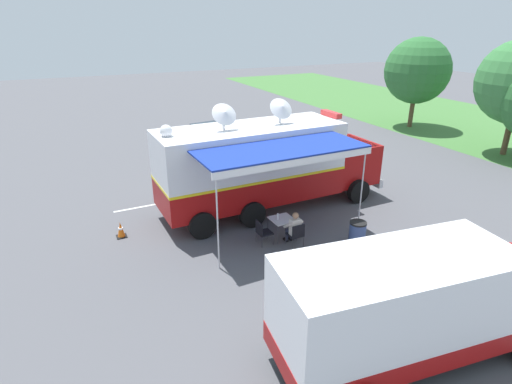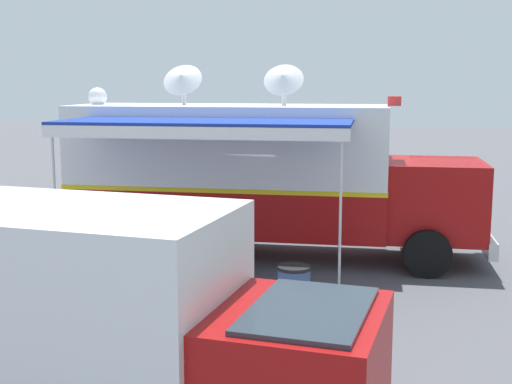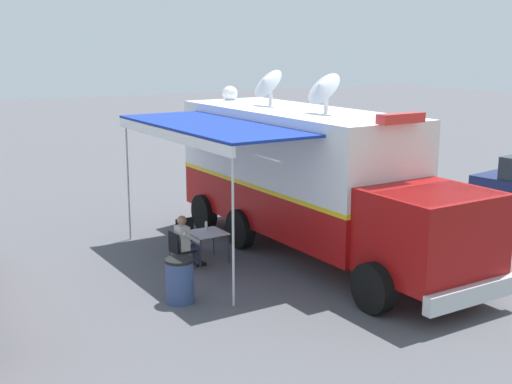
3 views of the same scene
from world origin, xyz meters
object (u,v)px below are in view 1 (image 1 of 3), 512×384
at_px(seated_responder, 294,227).
at_px(trash_bin, 357,234).
at_px(traffic_cone, 121,230).
at_px(folding_chair_beside_table, 262,231).
at_px(command_truck, 268,163).
at_px(support_truck, 415,306).
at_px(folding_table, 282,220).
at_px(car_behind_truck, 215,139).
at_px(water_bottle, 278,216).
at_px(folding_chair_at_table, 296,233).

bearing_deg(seated_responder, trash_bin, 61.76).
bearing_deg(seated_responder, traffic_cone, -120.47).
bearing_deg(folding_chair_beside_table, command_truck, 149.64).
height_order(traffic_cone, support_truck, support_truck).
bearing_deg(trash_bin, folding_table, -129.01).
distance_m(trash_bin, car_behind_truck, 12.22).
bearing_deg(command_truck, traffic_cone, -90.25).
height_order(seated_responder, car_behind_truck, car_behind_truck).
bearing_deg(folding_table, water_bottle, -108.45).
distance_m(seated_responder, trash_bin, 2.17).
bearing_deg(water_bottle, trash_bin, 52.16).
bearing_deg(car_behind_truck, folding_chair_at_table, -6.30).
xyz_separation_m(traffic_cone, car_behind_truck, (-8.07, 6.54, 0.60)).
bearing_deg(car_behind_truck, water_bottle, -8.24).
height_order(command_truck, support_truck, command_truck).
distance_m(folding_chair_at_table, traffic_cone, 6.24).
bearing_deg(trash_bin, traffic_cone, -119.89).
bearing_deg(trash_bin, water_bottle, -127.84).
bearing_deg(car_behind_truck, folding_table, -7.40).
height_order(command_truck, folding_table, command_truck).
relative_size(folding_table, folding_chair_at_table, 0.94).
relative_size(water_bottle, folding_chair_beside_table, 0.26).
distance_m(folding_chair_beside_table, support_truck, 6.17).
distance_m(water_bottle, folding_chair_beside_table, 0.79).
relative_size(trash_bin, car_behind_truck, 0.21).
height_order(folding_chair_at_table, folding_chair_beside_table, same).
relative_size(folding_table, folding_chair_beside_table, 0.94).
distance_m(folding_chair_beside_table, car_behind_truck, 10.93).
distance_m(folding_chair_beside_table, seated_responder, 1.08).
relative_size(traffic_cone, support_truck, 0.08).
height_order(folding_chair_at_table, car_behind_truck, car_behind_truck).
xyz_separation_m(folding_chair_beside_table, trash_bin, (1.50, 2.87, -0.06)).
distance_m(command_truck, folding_table, 2.86).
height_order(water_bottle, trash_bin, water_bottle).
bearing_deg(command_truck, seated_responder, -10.38).
height_order(folding_table, folding_chair_at_table, folding_chair_at_table).
relative_size(folding_table, seated_responder, 0.65).
bearing_deg(trash_bin, seated_responder, -118.24).
distance_m(command_truck, trash_bin, 4.57).
bearing_deg(folding_chair_beside_table, traffic_cone, -121.35).
height_order(folding_chair_at_table, traffic_cone, folding_chair_at_table).
distance_m(folding_table, seated_responder, 0.62).
bearing_deg(support_truck, folding_chair_beside_table, -173.07).
bearing_deg(trash_bin, command_truck, -161.93).
xyz_separation_m(folding_table, support_truck, (6.19, -0.11, 0.71)).
distance_m(water_bottle, trash_bin, 2.77).
relative_size(folding_chair_at_table, trash_bin, 0.96).
relative_size(folding_chair_at_table, seated_responder, 0.70).
xyz_separation_m(seated_responder, support_truck, (5.58, -0.23, 0.73)).
bearing_deg(trash_bin, folding_chair_at_table, -113.70).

